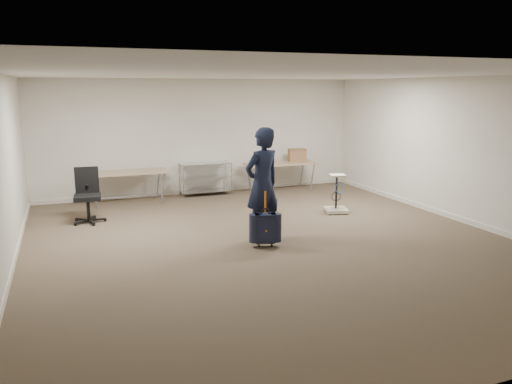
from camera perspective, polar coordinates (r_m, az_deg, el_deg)
name	(u,v)px	position (r m, az deg, el deg)	size (l,w,h in m)	color
ground	(272,243)	(8.51, 1.86, -5.86)	(9.00, 9.00, 0.00)	#4C3F2E
room_shell	(245,221)	(9.73, -1.32, -3.28)	(8.00, 9.00, 9.00)	beige
folding_table_left	(127,174)	(11.63, -14.55, 2.01)	(1.80, 0.75, 0.73)	tan
folding_table_right	(281,165)	(12.63, 2.84, 3.13)	(1.80, 0.75, 0.73)	tan
wire_shelf	(205,177)	(12.27, -5.80, 1.70)	(1.22, 0.47, 0.80)	silver
person	(262,184)	(8.50, 0.73, 0.90)	(0.71, 0.47, 1.94)	black
suitcase	(265,228)	(8.23, 1.07, -4.15)	(0.38, 0.28, 0.94)	black
office_chair	(88,206)	(10.28, -18.63, -1.51)	(0.65, 0.65, 1.07)	black
equipment_cart	(337,203)	(10.63, 9.19, -1.21)	(0.55, 0.55, 0.81)	beige
cardboard_box	(297,155)	(12.84, 4.72, 4.21)	(0.43, 0.32, 0.32)	#986546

